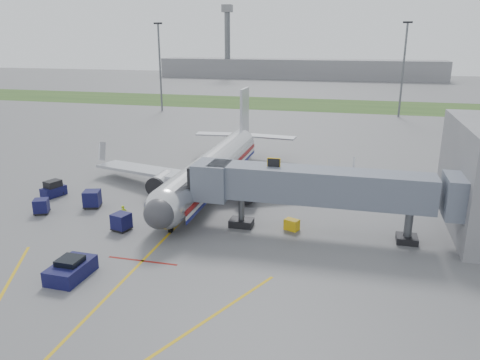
% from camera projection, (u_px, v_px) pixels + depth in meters
% --- Properties ---
extents(ground, '(400.00, 400.00, 0.00)m').
position_uv_depth(ground, '(162.00, 241.00, 41.43)').
color(ground, '#565659').
rests_on(ground, ground).
extents(grass_strip, '(300.00, 25.00, 0.01)m').
position_uv_depth(grass_strip, '(296.00, 104.00, 124.83)').
color(grass_strip, '#2D4C1E').
rests_on(grass_strip, ground).
extents(apron_markings, '(21.52, 50.00, 0.01)m').
position_uv_depth(apron_markings, '(122.00, 281.00, 34.57)').
color(apron_markings, gold).
rests_on(apron_markings, ground).
extents(airliner, '(32.10, 35.67, 10.25)m').
position_uv_depth(airliner, '(213.00, 167.00, 54.78)').
color(airliner, silver).
rests_on(airliner, ground).
extents(jet_bridge, '(25.30, 4.00, 6.90)m').
position_uv_depth(jet_bridge, '(316.00, 187.00, 41.75)').
color(jet_bridge, slate).
rests_on(jet_bridge, ground).
extents(light_mast_left, '(2.00, 0.44, 20.40)m').
position_uv_depth(light_mast_left, '(160.00, 65.00, 110.13)').
color(light_mast_left, '#595B60').
rests_on(light_mast_left, ground).
extents(light_mast_right, '(2.00, 0.44, 20.40)m').
position_uv_depth(light_mast_right, '(403.00, 68.00, 101.92)').
color(light_mast_right, '#595B60').
rests_on(light_mast_right, ground).
extents(distant_terminal, '(120.00, 14.00, 8.00)m').
position_uv_depth(distant_terminal, '(298.00, 69.00, 200.13)').
color(distant_terminal, slate).
rests_on(distant_terminal, ground).
extents(control_tower, '(4.00, 4.00, 30.00)m').
position_uv_depth(control_tower, '(227.00, 36.00, 198.58)').
color(control_tower, '#595B60').
rests_on(control_tower, ground).
extents(pushback_tug, '(2.42, 3.84, 1.57)m').
position_uv_depth(pushback_tug, '(71.00, 269.00, 34.99)').
color(pushback_tug, '#0D0C36').
rests_on(pushback_tug, ground).
extents(baggage_tug, '(2.14, 2.95, 1.86)m').
position_uv_depth(baggage_tug, '(53.00, 189.00, 52.73)').
color(baggage_tug, '#0D0C36').
rests_on(baggage_tug, ground).
extents(baggage_cart_a, '(2.10, 2.10, 1.82)m').
position_uv_depth(baggage_cart_a, '(92.00, 199.00, 49.32)').
color(baggage_cart_a, '#0D0C36').
rests_on(baggage_cart_a, ground).
extents(baggage_cart_b, '(1.86, 1.86, 1.63)m').
position_uv_depth(baggage_cart_b, '(121.00, 222.00, 43.48)').
color(baggage_cart_b, '#0D0C36').
rests_on(baggage_cart_b, ground).
extents(baggage_cart_c, '(1.88, 1.88, 1.53)m').
position_uv_depth(baggage_cart_c, '(41.00, 206.00, 47.60)').
color(baggage_cart_c, '#0D0C36').
rests_on(baggage_cart_c, ground).
extents(belt_loader, '(2.30, 3.93, 1.86)m').
position_uv_depth(belt_loader, '(182.00, 193.00, 52.59)').
color(belt_loader, '#0D0C36').
rests_on(belt_loader, ground).
extents(ground_power_cart, '(1.53, 1.30, 1.04)m').
position_uv_depth(ground_power_cart, '(292.00, 225.00, 43.65)').
color(ground_power_cart, '#E1AE0D').
rests_on(ground_power_cart, ground).
extents(ramp_worker, '(0.74, 0.76, 1.77)m').
position_uv_depth(ramp_worker, '(124.00, 214.00, 45.18)').
color(ramp_worker, '#AED419').
rests_on(ramp_worker, ground).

